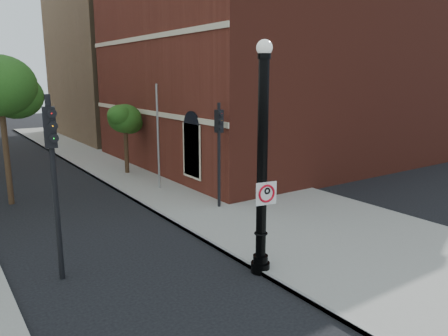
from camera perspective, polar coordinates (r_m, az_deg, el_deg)
ground at (r=11.56m, az=-2.65°, el=-16.60°), size 120.00×120.00×0.00m
sidewalk_right at (r=22.48m, az=-3.12°, el=-2.06°), size 8.00×60.00×0.12m
curb_edge at (r=20.78m, az=-12.47°, el=-3.49°), size 0.10×60.00×0.14m
brick_wall_building at (r=31.10m, az=9.05°, el=13.25°), size 22.30×16.30×12.50m
bg_building_tan_b at (r=44.15m, az=-5.74°, el=13.91°), size 22.00×14.00×14.00m
lamppost at (r=11.96m, az=5.00°, el=-0.37°), size 0.55×0.55×6.44m
no_parking_sign at (r=12.00m, az=5.54°, el=-3.30°), size 0.64×0.14×0.64m
traffic_signal_left at (r=12.26m, az=-21.47°, el=1.22°), size 0.37×0.44×5.07m
traffic_signal_right at (r=17.81m, az=-0.64°, el=3.87°), size 0.31×0.38×4.45m
utility_pole at (r=21.21m, az=-8.61°, el=3.88°), size 0.10×0.10×5.14m
street_tree_a at (r=20.69m, az=-27.19°, el=9.39°), size 3.54×3.20×6.39m
street_tree_c at (r=24.90m, az=-12.80°, el=6.19°), size 2.20×1.99×3.97m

